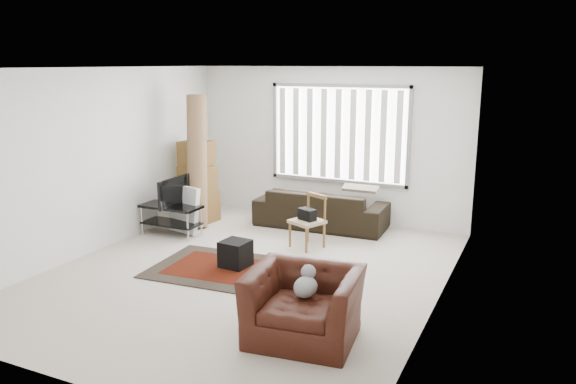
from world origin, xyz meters
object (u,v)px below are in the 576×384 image
object	(u,v)px
tv_stand	(171,213)
side_chair	(308,219)
armchair	(304,300)
moving_boxes	(198,185)
sofa	(321,202)

from	to	relation	value
tv_stand	side_chair	world-z (taller)	side_chair
side_chair	armchair	xyz separation A→B (m)	(1.11, -2.70, -0.04)
moving_boxes	sofa	world-z (taller)	moving_boxes
tv_stand	moving_boxes	bearing A→B (deg)	94.58
moving_boxes	side_chair	size ratio (longest dim) A/B	1.75
tv_stand	sofa	distance (m)	2.52
moving_boxes	side_chair	xyz separation A→B (m)	(2.34, -0.51, -0.21)
tv_stand	side_chair	bearing A→B (deg)	9.38
tv_stand	side_chair	xyz separation A→B (m)	(2.27, 0.37, 0.09)
tv_stand	side_chair	size ratio (longest dim) A/B	1.23
tv_stand	sofa	size ratio (longest dim) A/B	0.45
armchair	sofa	bearing A→B (deg)	102.48
tv_stand	moving_boxes	world-z (taller)	moving_boxes
sofa	armchair	bearing A→B (deg)	107.13
moving_boxes	tv_stand	bearing A→B (deg)	-85.42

